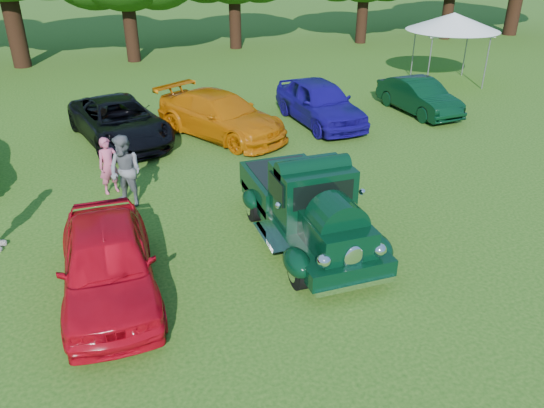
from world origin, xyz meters
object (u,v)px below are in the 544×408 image
object	(u,v)px
red_convertible	(108,262)
spectator_pink	(109,166)
back_car_black	(119,121)
canopy_tent	(453,22)
back_car_orange	(221,115)
back_car_blue	(320,102)
back_car_green	(419,96)
hero_pickup	(307,207)
spectator_grey	(126,171)

from	to	relation	value
red_convertible	spectator_pink	distance (m)	4.97
back_car_black	canopy_tent	xyz separation A→B (m)	(15.96, 3.35, 2.11)
back_car_orange	spectator_pink	xyz separation A→B (m)	(-4.13, -3.57, 0.04)
back_car_black	back_car_orange	xyz separation A→B (m)	(3.50, -0.65, 0.03)
back_car_blue	back_car_green	bearing A→B (deg)	-4.94
hero_pickup	spectator_pink	size ratio (longest dim) A/B	3.15
spectator_pink	spectator_grey	distance (m)	1.04
hero_pickup	back_car_blue	bearing A→B (deg)	64.29
spectator_pink	canopy_tent	bearing A→B (deg)	4.35
back_car_green	canopy_tent	xyz separation A→B (m)	(4.12, 3.91, 2.17)
back_car_green	spectator_pink	xyz separation A→B (m)	(-12.47, -3.66, 0.14)
red_convertible	back_car_blue	world-z (taller)	back_car_blue
canopy_tent	spectator_pink	bearing A→B (deg)	-155.48
back_car_orange	back_car_blue	size ratio (longest dim) A/B	1.09
back_car_green	spectator_grey	size ratio (longest dim) A/B	2.11
back_car_blue	spectator_pink	xyz separation A→B (m)	(-8.10, -3.76, -0.02)
hero_pickup	spectator_pink	xyz separation A→B (m)	(-4.24, 4.27, -0.05)
back_car_black	back_car_blue	world-z (taller)	back_car_blue
back_car_orange	hero_pickup	bearing A→B (deg)	-119.07
back_car_blue	canopy_tent	world-z (taller)	canopy_tent
hero_pickup	back_car_orange	distance (m)	7.84
back_car_green	back_car_blue	bearing A→B (deg)	174.72
canopy_tent	back_car_green	bearing A→B (deg)	-136.46
back_car_blue	spectator_grey	distance (m)	9.04
red_convertible	spectator_grey	bearing A→B (deg)	80.17
spectator_grey	back_car_orange	bearing A→B (deg)	94.99
back_car_orange	spectator_pink	distance (m)	5.46
hero_pickup	spectator_pink	bearing A→B (deg)	134.80
spectator_pink	hero_pickup	bearing A→B (deg)	-65.37
hero_pickup	spectator_grey	size ratio (longest dim) A/B	2.63
hero_pickup	back_car_orange	xyz separation A→B (m)	(-0.11, 7.84, -0.10)
spectator_grey	canopy_tent	xyz separation A→B (m)	(16.20, 8.52, 1.87)
red_convertible	canopy_tent	bearing A→B (deg)	37.25
back_car_blue	spectator_pink	size ratio (longest dim) A/B	3.00
red_convertible	canopy_tent	distance (m)	21.18
back_car_orange	spectator_pink	bearing A→B (deg)	-169.00
back_car_green	spectator_pink	distance (m)	13.00
back_car_orange	canopy_tent	world-z (taller)	canopy_tent
back_car_orange	red_convertible	bearing A→B (deg)	-147.62
back_car_blue	canopy_tent	bearing A→B (deg)	20.56
spectator_pink	spectator_grey	world-z (taller)	spectator_grey
back_car_blue	back_car_green	size ratio (longest dim) A/B	1.18
back_car_black	back_car_blue	size ratio (longest dim) A/B	1.09
hero_pickup	red_convertible	bearing A→B (deg)	-171.42
red_convertible	back_car_green	bearing A→B (deg)	34.66
hero_pickup	canopy_tent	distance (m)	17.22
red_convertible	spectator_grey	world-z (taller)	spectator_grey
back_car_blue	back_car_green	xyz separation A→B (m)	(4.37, -0.10, -0.15)
back_car_orange	back_car_blue	xyz separation A→B (m)	(3.97, 0.19, 0.06)
back_car_blue	red_convertible	bearing A→B (deg)	-137.75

